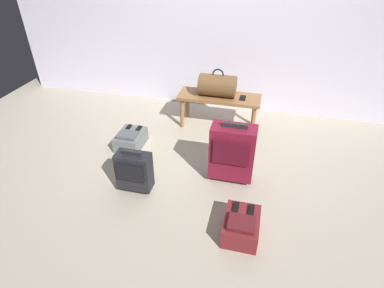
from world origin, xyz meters
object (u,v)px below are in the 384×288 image
object	(u,v)px
bench	(219,101)
backpack_maroon	(241,226)
duffel_bag_brown	(218,85)
cell_phone	(243,98)
backpack_grey	(131,139)
suitcase_small_charcoal	(134,171)
suitcase_upright_burgundy	(232,152)

from	to	relation	value
bench	backpack_maroon	distance (m)	1.78
duffel_bag_brown	bench	bearing A→B (deg)	0.00
cell_phone	backpack_grey	bearing A→B (deg)	-149.35
suitcase_small_charcoal	backpack_grey	xyz separation A→B (m)	(-0.35, 0.70, -0.15)
bench	suitcase_small_charcoal	size ratio (longest dim) A/B	2.17
duffel_bag_brown	backpack_grey	xyz separation A→B (m)	(-0.87, -0.70, -0.46)
bench	suitcase_upright_burgundy	bearing A→B (deg)	-73.32
duffel_bag_brown	cell_phone	xyz separation A→B (m)	(0.31, -0.00, -0.13)
duffel_bag_brown	suitcase_upright_burgundy	world-z (taller)	duffel_bag_brown
duffel_bag_brown	suitcase_upright_burgundy	xyz separation A→B (m)	(0.33, -1.01, -0.23)
duffel_bag_brown	suitcase_small_charcoal	xyz separation A→B (m)	(-0.52, -1.40, -0.32)
suitcase_upright_burgundy	suitcase_small_charcoal	size ratio (longest dim) A/B	1.39
bench	backpack_grey	distance (m)	1.17
bench	suitcase_upright_burgundy	world-z (taller)	suitcase_upright_burgundy
backpack_maroon	duffel_bag_brown	bearing A→B (deg)	106.94
suitcase_small_charcoal	backpack_grey	size ratio (longest dim) A/B	1.21
backpack_grey	backpack_maroon	world-z (taller)	same
suitcase_upright_burgundy	backpack_grey	world-z (taller)	suitcase_upright_burgundy
bench	duffel_bag_brown	distance (m)	0.20
suitcase_upright_burgundy	backpack_maroon	distance (m)	0.74
cell_phone	suitcase_upright_burgundy	size ratio (longest dim) A/B	0.23
suitcase_upright_burgundy	suitcase_small_charcoal	distance (m)	0.94
cell_phone	suitcase_small_charcoal	world-z (taller)	suitcase_small_charcoal
backpack_grey	backpack_maroon	xyz separation A→B (m)	(1.39, -0.99, 0.00)
bench	backpack_maroon	world-z (taller)	bench
cell_phone	backpack_grey	world-z (taller)	cell_phone
duffel_bag_brown	suitcase_upright_burgundy	size ratio (longest dim) A/B	0.69
backpack_grey	duffel_bag_brown	bearing A→B (deg)	38.89
bench	suitcase_upright_burgundy	xyz separation A→B (m)	(0.30, -1.01, -0.03)
bench	cell_phone	distance (m)	0.29
bench	suitcase_small_charcoal	distance (m)	1.51
suitcase_upright_burgundy	backpack_maroon	xyz separation A→B (m)	(0.18, -0.68, -0.23)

